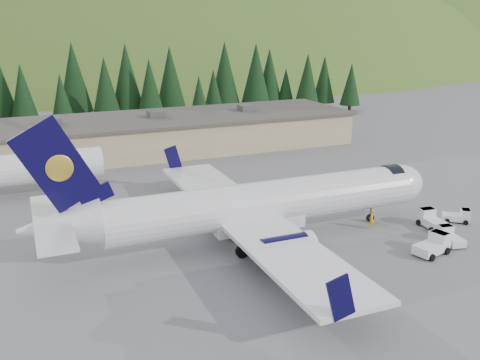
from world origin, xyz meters
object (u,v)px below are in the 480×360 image
at_px(baggage_tug_c, 449,236).
at_px(ramp_worker, 372,219).
at_px(baggage_tug_d, 431,220).
at_px(terminal_building, 124,136).
at_px(airliner, 255,206).
at_px(baggage_tug_a, 433,245).
at_px(baggage_tug_b, 459,216).

xyz_separation_m(baggage_tug_c, ramp_worker, (-4.27, 5.63, 0.31)).
bearing_deg(baggage_tug_d, terminal_building, 33.41).
distance_m(terminal_building, ramp_worker, 42.62).
height_order(airliner, baggage_tug_c, airliner).
bearing_deg(baggage_tug_a, baggage_tug_b, 18.69).
xyz_separation_m(baggage_tug_b, baggage_tug_d, (-3.51, -0.00, 0.13)).
height_order(airliner, baggage_tug_d, airliner).
height_order(terminal_building, baggage_tug_d, terminal_building).
height_order(airliner, baggage_tug_a, airliner).
xyz_separation_m(terminal_building, baggage_tug_d, (20.94, -41.65, -1.87)).
distance_m(baggage_tug_c, ramp_worker, 7.08).
bearing_deg(baggage_tug_c, airliner, 75.42).
bearing_deg(airliner, baggage_tug_d, -11.47).
relative_size(airliner, terminal_building, 0.53).
bearing_deg(airliner, ramp_worker, -7.83).
height_order(baggage_tug_a, baggage_tug_d, baggage_tug_a).
bearing_deg(terminal_building, baggage_tug_c, -66.54).
relative_size(baggage_tug_b, ramp_worker, 1.47).
height_order(baggage_tug_a, baggage_tug_c, baggage_tug_a).
xyz_separation_m(terminal_building, ramp_worker, (15.41, -39.71, -1.66)).
relative_size(airliner, ramp_worker, 19.70).
bearing_deg(ramp_worker, airliner, -49.58).
height_order(baggage_tug_c, terminal_building, terminal_building).
relative_size(baggage_tug_b, baggage_tug_c, 0.96).
xyz_separation_m(baggage_tug_a, baggage_tug_d, (4.11, 4.82, -0.04)).
bearing_deg(baggage_tug_b, baggage_tug_c, -104.92).
bearing_deg(baggage_tug_b, terminal_building, 157.75).
xyz_separation_m(airliner, baggage_tug_d, (17.04, -3.66, -2.62)).
distance_m(baggage_tug_c, terminal_building, 49.47).
distance_m(baggage_tug_a, baggage_tug_b, 9.01).
bearing_deg(ramp_worker, terminal_building, -109.88).
distance_m(baggage_tug_b, ramp_worker, 9.25).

